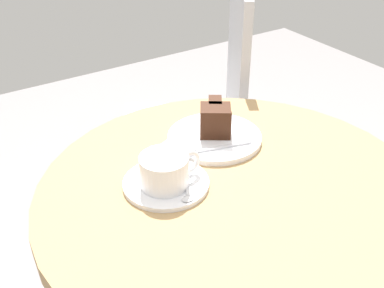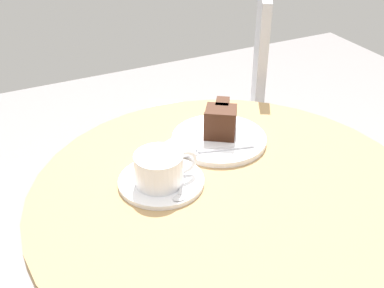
{
  "view_description": "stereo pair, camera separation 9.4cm",
  "coord_description": "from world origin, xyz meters",
  "px_view_note": "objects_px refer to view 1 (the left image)",
  "views": [
    {
      "loc": [
        -0.45,
        -0.55,
        1.26
      ],
      "look_at": [
        -0.02,
        0.12,
        0.76
      ],
      "focal_mm": 45.0,
      "sensor_mm": 36.0,
      "label": 1
    },
    {
      "loc": [
        -0.37,
        -0.6,
        1.26
      ],
      "look_at": [
        -0.02,
        0.12,
        0.76
      ],
      "focal_mm": 45.0,
      "sensor_mm": 36.0,
      "label": 2
    }
  ],
  "objects_px": {
    "coffee_cup": "(165,170)",
    "cake_slice": "(215,119)",
    "napkin": "(200,142)",
    "saucer": "(166,183)",
    "fork": "(206,150)",
    "cafe_chair": "(207,108)",
    "teaspoon": "(187,188)",
    "cake_plate": "(215,138)"
  },
  "relations": [
    {
      "from": "cake_plate",
      "to": "cake_slice",
      "type": "distance_m",
      "value": 0.04
    },
    {
      "from": "napkin",
      "to": "cafe_chair",
      "type": "bearing_deg",
      "value": 53.47
    },
    {
      "from": "cake_slice",
      "to": "fork",
      "type": "bearing_deg",
      "value": -138.16
    },
    {
      "from": "saucer",
      "to": "fork",
      "type": "bearing_deg",
      "value": 19.76
    },
    {
      "from": "fork",
      "to": "cafe_chair",
      "type": "distance_m",
      "value": 0.54
    },
    {
      "from": "cafe_chair",
      "to": "fork",
      "type": "bearing_deg",
      "value": -3.18
    },
    {
      "from": "cake_slice",
      "to": "teaspoon",
      "type": "bearing_deg",
      "value": -138.77
    },
    {
      "from": "cake_plate",
      "to": "napkin",
      "type": "height_order",
      "value": "cake_plate"
    },
    {
      "from": "cake_plate",
      "to": "cafe_chair",
      "type": "xyz_separation_m",
      "value": [
        0.24,
        0.38,
        -0.17
      ]
    },
    {
      "from": "saucer",
      "to": "teaspoon",
      "type": "relative_size",
      "value": 1.62
    },
    {
      "from": "fork",
      "to": "cafe_chair",
      "type": "bearing_deg",
      "value": -109.95
    },
    {
      "from": "saucer",
      "to": "coffee_cup",
      "type": "distance_m",
      "value": 0.04
    },
    {
      "from": "teaspoon",
      "to": "fork",
      "type": "bearing_deg",
      "value": 161.06
    },
    {
      "from": "cake_plate",
      "to": "coffee_cup",
      "type": "bearing_deg",
      "value": -152.6
    },
    {
      "from": "fork",
      "to": "cafe_chair",
      "type": "height_order",
      "value": "cafe_chair"
    },
    {
      "from": "napkin",
      "to": "cafe_chair",
      "type": "xyz_separation_m",
      "value": [
        0.28,
        0.37,
        -0.16
      ]
    },
    {
      "from": "teaspoon",
      "to": "cafe_chair",
      "type": "distance_m",
      "value": 0.66
    },
    {
      "from": "saucer",
      "to": "napkin",
      "type": "bearing_deg",
      "value": 34.05
    },
    {
      "from": "cake_plate",
      "to": "cafe_chair",
      "type": "relative_size",
      "value": 0.21
    },
    {
      "from": "coffee_cup",
      "to": "napkin",
      "type": "relative_size",
      "value": 0.68
    },
    {
      "from": "fork",
      "to": "napkin",
      "type": "height_order",
      "value": "fork"
    },
    {
      "from": "teaspoon",
      "to": "cake_plate",
      "type": "bearing_deg",
      "value": 160.4
    },
    {
      "from": "saucer",
      "to": "cafe_chair",
      "type": "bearing_deg",
      "value": 48.44
    },
    {
      "from": "teaspoon",
      "to": "napkin",
      "type": "height_order",
      "value": "teaspoon"
    },
    {
      "from": "coffee_cup",
      "to": "cake_slice",
      "type": "xyz_separation_m",
      "value": [
        0.18,
        0.1,
        0.0
      ]
    },
    {
      "from": "napkin",
      "to": "cafe_chair",
      "type": "height_order",
      "value": "cafe_chair"
    },
    {
      "from": "teaspoon",
      "to": "cafe_chair",
      "type": "bearing_deg",
      "value": 172.52
    },
    {
      "from": "fork",
      "to": "cafe_chair",
      "type": "xyz_separation_m",
      "value": [
        0.29,
        0.42,
        -0.18
      ]
    },
    {
      "from": "coffee_cup",
      "to": "cafe_chair",
      "type": "relative_size",
      "value": 0.13
    },
    {
      "from": "napkin",
      "to": "cake_slice",
      "type": "bearing_deg",
      "value": 7.04
    },
    {
      "from": "napkin",
      "to": "saucer",
      "type": "bearing_deg",
      "value": -145.95
    },
    {
      "from": "cake_slice",
      "to": "fork",
      "type": "distance_m",
      "value": 0.09
    },
    {
      "from": "napkin",
      "to": "teaspoon",
      "type": "bearing_deg",
      "value": -130.82
    },
    {
      "from": "coffee_cup",
      "to": "cake_slice",
      "type": "bearing_deg",
      "value": 29.47
    },
    {
      "from": "cake_plate",
      "to": "napkin",
      "type": "relative_size",
      "value": 1.12
    },
    {
      "from": "saucer",
      "to": "fork",
      "type": "xyz_separation_m",
      "value": [
        0.12,
        0.04,
        0.01
      ]
    },
    {
      "from": "cake_slice",
      "to": "cafe_chair",
      "type": "height_order",
      "value": "cafe_chair"
    },
    {
      "from": "coffee_cup",
      "to": "cafe_chair",
      "type": "bearing_deg",
      "value": 48.54
    },
    {
      "from": "teaspoon",
      "to": "cake_plate",
      "type": "xyz_separation_m",
      "value": [
        0.15,
        0.12,
        -0.0
      ]
    },
    {
      "from": "napkin",
      "to": "cafe_chair",
      "type": "distance_m",
      "value": 0.49
    },
    {
      "from": "napkin",
      "to": "coffee_cup",
      "type": "bearing_deg",
      "value": -144.98
    },
    {
      "from": "cake_plate",
      "to": "cake_slice",
      "type": "height_order",
      "value": "cake_slice"
    }
  ]
}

